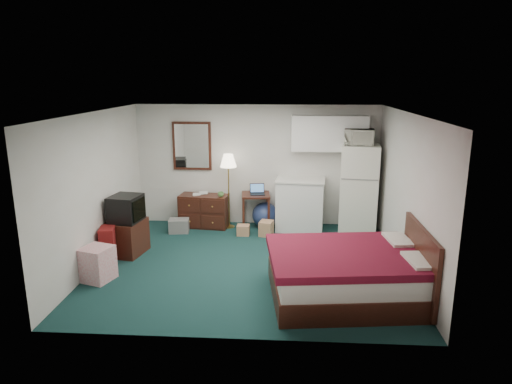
# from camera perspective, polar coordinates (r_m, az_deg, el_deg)

# --- Properties ---
(floor) EXTENTS (5.00, 4.50, 0.01)m
(floor) POSITION_cam_1_polar(r_m,az_deg,el_deg) (7.71, -0.92, -8.99)
(floor) COLOR black
(floor) RESTS_ON ground
(ceiling) EXTENTS (5.00, 4.50, 0.01)m
(ceiling) POSITION_cam_1_polar(r_m,az_deg,el_deg) (7.11, -1.00, 9.87)
(ceiling) COLOR beige
(ceiling) RESTS_ON walls
(walls) EXTENTS (5.01, 4.51, 2.50)m
(walls) POSITION_cam_1_polar(r_m,az_deg,el_deg) (7.31, -0.96, 0.05)
(walls) COLOR beige
(walls) RESTS_ON floor
(mirror) EXTENTS (0.80, 0.06, 1.00)m
(mirror) POSITION_cam_1_polar(r_m,az_deg,el_deg) (9.59, -8.00, 5.73)
(mirror) COLOR white
(mirror) RESTS_ON walls
(upper_cabinets) EXTENTS (1.50, 0.35, 0.70)m
(upper_cabinets) POSITION_cam_1_polar(r_m,az_deg,el_deg) (9.25, 9.13, 7.26)
(upper_cabinets) COLOR white
(upper_cabinets) RESTS_ON walls
(headboard) EXTENTS (0.06, 1.56, 1.00)m
(headboard) POSITION_cam_1_polar(r_m,az_deg,el_deg) (6.75, 19.81, -8.29)
(headboard) COLOR black
(headboard) RESTS_ON walls
(dresser) EXTENTS (1.04, 0.56, 0.68)m
(dresser) POSITION_cam_1_polar(r_m,az_deg,el_deg) (9.54, -6.50, -2.35)
(dresser) COLOR black
(dresser) RESTS_ON floor
(floor_lamp) EXTENTS (0.34, 0.34, 1.54)m
(floor_lamp) POSITION_cam_1_polar(r_m,az_deg,el_deg) (9.33, -3.43, 0.09)
(floor_lamp) COLOR gold
(floor_lamp) RESTS_ON floor
(desk) EXTENTS (0.62, 0.62, 0.72)m
(desk) POSITION_cam_1_polar(r_m,az_deg,el_deg) (9.41, -0.03, -2.36)
(desk) COLOR black
(desk) RESTS_ON floor
(exercise_ball) EXTENTS (0.66, 0.66, 0.53)m
(exercise_ball) POSITION_cam_1_polar(r_m,az_deg,el_deg) (9.45, 1.13, -2.88)
(exercise_ball) COLOR navy
(exercise_ball) RESTS_ON floor
(kitchen_counter) EXTENTS (1.00, 0.80, 1.02)m
(kitchen_counter) POSITION_cam_1_polar(r_m,az_deg,el_deg) (9.33, 5.54, -1.60)
(kitchen_counter) COLOR white
(kitchen_counter) RESTS_ON floor
(fridge) EXTENTS (0.81, 0.81, 1.76)m
(fridge) POSITION_cam_1_polar(r_m,az_deg,el_deg) (9.32, 12.69, 0.45)
(fridge) COLOR white
(fridge) RESTS_ON floor
(bed) EXTENTS (2.27, 1.87, 0.67)m
(bed) POSITION_cam_1_polar(r_m,az_deg,el_deg) (6.63, 11.37, -10.13)
(bed) COLOR #5C071D
(bed) RESTS_ON floor
(tv_stand) EXTENTS (0.71, 0.76, 0.60)m
(tv_stand) POSITION_cam_1_polar(r_m,az_deg,el_deg) (8.38, -16.00, -5.43)
(tv_stand) COLOR black
(tv_stand) RESTS_ON floor
(suitcase) EXTENTS (0.31, 0.42, 0.61)m
(suitcase) POSITION_cam_1_polar(r_m,az_deg,el_deg) (8.07, -17.98, -6.31)
(suitcase) COLOR #5E1315
(suitcase) RESTS_ON floor
(retail_box) EXTENTS (0.53, 0.53, 0.53)m
(retail_box) POSITION_cam_1_polar(r_m,az_deg,el_deg) (7.45, -19.23, -8.47)
(retail_box) COLOR white
(retail_box) RESTS_ON floor
(file_bin) EXTENTS (0.42, 0.33, 0.27)m
(file_bin) POSITION_cam_1_polar(r_m,az_deg,el_deg) (9.31, -9.60, -4.17)
(file_bin) COLOR gray
(file_bin) RESTS_ON floor
(cardboard_box_a) EXTENTS (0.25, 0.21, 0.21)m
(cardboard_box_a) POSITION_cam_1_polar(r_m,az_deg,el_deg) (9.03, -1.61, -4.78)
(cardboard_box_a) COLOR tan
(cardboard_box_a) RESTS_ON floor
(cardboard_box_b) EXTENTS (0.30, 0.34, 0.29)m
(cardboard_box_b) POSITION_cam_1_polar(r_m,az_deg,el_deg) (9.00, 1.28, -4.56)
(cardboard_box_b) COLOR tan
(cardboard_box_b) RESTS_ON floor
(laptop) EXTENTS (0.33, 0.28, 0.20)m
(laptop) POSITION_cam_1_polar(r_m,az_deg,el_deg) (9.23, 0.18, 0.29)
(laptop) COLOR black
(laptop) RESTS_ON desk
(crt_tv) EXTENTS (0.58, 0.61, 0.46)m
(crt_tv) POSITION_cam_1_polar(r_m,az_deg,el_deg) (8.19, -15.96, -2.00)
(crt_tv) COLOR black
(crt_tv) RESTS_ON tv_stand
(microwave) EXTENTS (0.60, 0.39, 0.38)m
(microwave) POSITION_cam_1_polar(r_m,az_deg,el_deg) (9.09, 12.77, 6.96)
(microwave) COLOR white
(microwave) RESTS_ON fridge
(book_a) EXTENTS (0.16, 0.04, 0.22)m
(book_a) POSITION_cam_1_polar(r_m,az_deg,el_deg) (9.47, -7.92, 0.30)
(book_a) COLOR tan
(book_a) RESTS_ON dresser
(book_b) EXTENTS (0.18, 0.05, 0.25)m
(book_b) POSITION_cam_1_polar(r_m,az_deg,el_deg) (9.55, -7.16, 0.53)
(book_b) COLOR tan
(book_b) RESTS_ON dresser
(mug) EXTENTS (0.13, 0.10, 0.12)m
(mug) POSITION_cam_1_polar(r_m,az_deg,el_deg) (9.26, -4.42, -0.22)
(mug) COLOR #61994E
(mug) RESTS_ON dresser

